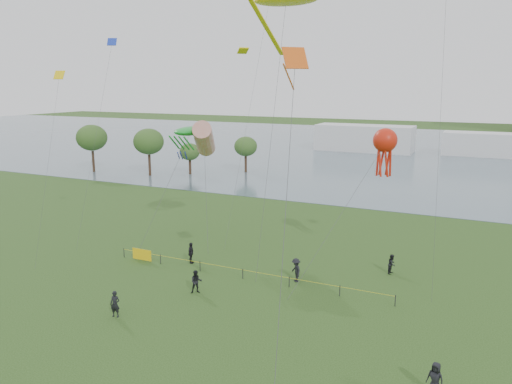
% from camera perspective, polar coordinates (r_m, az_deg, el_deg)
% --- Properties ---
extents(ground_plane, '(400.00, 400.00, 0.00)m').
position_cam_1_polar(ground_plane, '(29.40, -8.80, -19.35)').
color(ground_plane, '#1E3A12').
extents(lake, '(400.00, 120.00, 0.08)m').
position_cam_1_polar(lake, '(122.39, 18.25, 4.45)').
color(lake, slate).
rests_on(lake, ground_plane).
extents(pavilion_left, '(22.00, 8.00, 6.00)m').
position_cam_1_polar(pavilion_left, '(119.18, 12.28, 6.04)').
color(pavilion_left, silver).
rests_on(pavilion_left, ground_plane).
extents(pavilion_right, '(18.00, 7.00, 5.00)m').
position_cam_1_polar(pavilion_right, '(119.27, 24.90, 4.94)').
color(pavilion_right, silver).
rests_on(pavilion_right, ground_plane).
extents(trees, '(29.33, 15.83, 8.36)m').
position_cam_1_polar(trees, '(88.40, -12.34, 5.60)').
color(trees, '#332217').
rests_on(trees, ground_plane).
extents(fence, '(24.07, 0.07, 1.05)m').
position_cam_1_polar(fence, '(43.44, -8.83, -7.79)').
color(fence, black).
rests_on(fence, ground_plane).
extents(spectator_a, '(1.09, 1.04, 1.77)m').
position_cam_1_polar(spectator_a, '(38.07, -6.83, -10.15)').
color(spectator_a, black).
rests_on(spectator_a, ground_plane).
extents(spectator_b, '(1.36, 1.39, 1.92)m').
position_cam_1_polar(spectator_b, '(39.94, 4.59, -8.88)').
color(spectator_b, black).
rests_on(spectator_b, ground_plane).
extents(spectator_c, '(0.70, 1.17, 1.86)m').
position_cam_1_polar(spectator_c, '(44.10, -7.45, -6.92)').
color(spectator_c, black).
rests_on(spectator_c, ground_plane).
extents(spectator_d, '(1.00, 0.81, 1.76)m').
position_cam_1_polar(spectator_d, '(28.14, 19.80, -19.45)').
color(spectator_d, black).
rests_on(spectator_d, ground_plane).
extents(spectator_f, '(0.75, 0.58, 1.81)m').
position_cam_1_polar(spectator_f, '(35.49, -15.81, -12.23)').
color(spectator_f, black).
rests_on(spectator_f, ground_plane).
extents(spectator_g, '(0.76, 0.90, 1.64)m').
position_cam_1_polar(spectator_g, '(42.96, 15.27, -7.94)').
color(spectator_g, black).
rests_on(spectator_g, ground_plane).
extents(kite_stingray, '(5.61, 10.23, 22.57)m').
position_cam_1_polar(kite_stingray, '(44.19, 3.39, 21.00)').
color(kite_stingray, '#3F3F42').
extents(kite_windsock, '(5.46, 7.36, 11.95)m').
position_cam_1_polar(kite_windsock, '(49.86, -5.96, 6.04)').
color(kite_windsock, '#3F3F42').
extents(kite_creature, '(2.75, 9.37, 11.23)m').
position_cam_1_polar(kite_creature, '(49.75, -7.57, 6.88)').
color(kite_creature, '#3F3F42').
extents(kite_octopus, '(5.71, 9.78, 11.92)m').
position_cam_1_polar(kite_octopus, '(41.24, 14.53, 5.59)').
color(kite_octopus, '#3F3F42').
extents(kite_delta, '(3.62, 10.59, 17.26)m').
position_cam_1_polar(kite_delta, '(26.72, 4.29, 13.01)').
color(kite_delta, '#3F3F42').
extents(small_kites, '(40.98, 15.66, 13.26)m').
position_cam_1_polar(small_kites, '(42.98, 0.50, 20.87)').
color(small_kites, '#1933B2').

